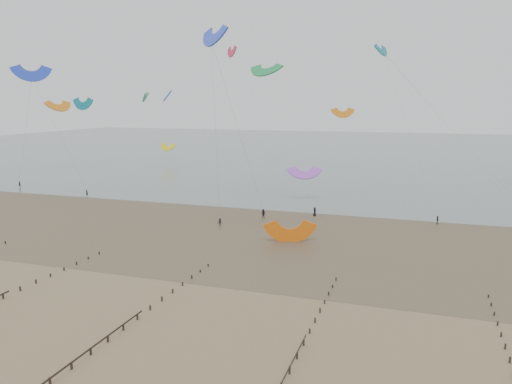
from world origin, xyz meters
TOP-DOWN VIEW (x-y plane):
  - ground at (0.00, 0.00)m, footprint 500.00×500.00m
  - sea_and_shore at (-4.08, 34.40)m, footprint 500.00×665.00m
  - groynes at (4.00, -19.05)m, footprint 72.16×50.16m
  - kitesurfer_lead at (-46.14, 51.83)m, footprint 0.59×0.42m
  - kitesurfers at (30.61, 48.25)m, footprint 158.02×25.22m
  - grounded_kite at (11.68, 27.92)m, footprint 8.82×7.85m
  - kites_airborne at (-11.23, 89.64)m, footprint 245.12×122.62m

SIDE VIEW (x-z plane):
  - ground at x=0.00m, z-range 0.00..0.00m
  - grounded_kite at x=11.68m, z-range -2.01..2.01m
  - sea_and_shore at x=-4.08m, z-range -0.01..0.02m
  - groynes at x=4.00m, z-range -0.03..0.97m
  - kitesurfer_lead at x=-46.14m, z-range 0.00..1.54m
  - kitesurfers at x=30.61m, z-range -0.05..1.79m
  - kites_airborne at x=-11.23m, z-range 0.02..42.68m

